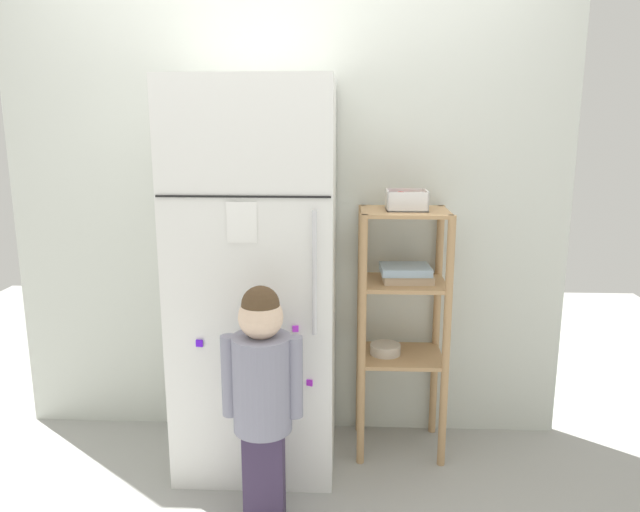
{
  "coord_description": "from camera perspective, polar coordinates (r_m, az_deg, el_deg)",
  "views": [
    {
      "loc": [
        0.3,
        -2.6,
        1.57
      ],
      "look_at": [
        0.18,
        0.02,
        0.99
      ],
      "focal_mm": 33.86,
      "sensor_mm": 36.0,
      "label": 1
    }
  ],
  "objects": [
    {
      "name": "ground_plane",
      "position": [
        3.05,
        -3.59,
        -18.52
      ],
      "size": [
        6.0,
        6.0,
        0.0
      ],
      "primitive_type": "plane",
      "color": "#999993"
    },
    {
      "name": "kitchen_wall_back",
      "position": [
        2.99,
        -3.18,
        3.96
      ],
      "size": [
        2.75,
        0.03,
        2.26
      ],
      "primitive_type": "cube",
      "color": "silver",
      "rests_on": "ground"
    },
    {
      "name": "refrigerator",
      "position": [
        2.74,
        -6.04,
        -2.21
      ],
      "size": [
        0.7,
        0.62,
        1.76
      ],
      "color": "white",
      "rests_on": "ground"
    },
    {
      "name": "child_standing",
      "position": [
        2.38,
        -5.48,
        -11.83
      ],
      "size": [
        0.32,
        0.23,
        0.98
      ],
      "color": "#3B2E4A",
      "rests_on": "ground"
    },
    {
      "name": "pantry_shelf_unit",
      "position": [
        2.87,
        7.72,
        -4.49
      ],
      "size": [
        0.41,
        0.35,
        1.18
      ],
      "color": "tan",
      "rests_on": "ground"
    },
    {
      "name": "fruit_bin",
      "position": [
        2.77,
        8.19,
        5.15
      ],
      "size": [
        0.18,
        0.17,
        0.09
      ],
      "color": "white",
      "rests_on": "pantry_shelf_unit"
    }
  ]
}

